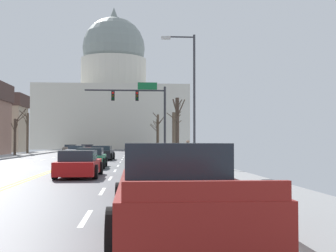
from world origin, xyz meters
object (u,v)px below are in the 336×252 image
Objects in this scene: sedan_near_01 at (141,156)px; sedan_near_02 at (91,158)px; sedan_oncoming_00 at (77,151)px; sedan_oncoming_02 at (70,148)px; pedestrian_00 at (188,151)px; signal_gantry at (143,104)px; sedan_near_04 at (161,174)px; bicycle_parked at (181,160)px; sedan_near_00 at (102,153)px; pickup_truck_near_05 at (178,195)px; street_lamp_right at (190,89)px; sedan_oncoming_01 at (87,149)px; sedan_near_03 at (79,165)px.

sedan_near_01 is 0.97× the size of sedan_near_02.
sedan_oncoming_00 is 0.99× the size of sedan_oncoming_02.
signal_gantry is at bearing 99.18° from pedestrian_00.
sedan_oncoming_00 is (-7.19, 36.32, -0.02)m from sedan_near_04.
signal_gantry reaches higher than bicycle_parked.
sedan_near_01 is at bearing 90.99° from sedan_near_04.
sedan_near_00 is at bearing 115.91° from bicycle_parked.
sedan_near_00 is 32.63m from pickup_truck_near_05.
pickup_truck_near_05 is (-2.66, -19.30, -4.12)m from street_lamp_right.
sedan_oncoming_01 is 0.99× the size of sedan_oncoming_02.
pickup_truck_near_05 is (-0.12, -6.83, 0.15)m from sedan_near_04.
bicycle_parked is at bearing 83.74° from pickup_truck_near_05.
signal_gantry reaches higher than sedan_near_01.
sedan_oncoming_01 reaches higher than sedan_oncoming_00.
sedan_oncoming_00 is 2.79× the size of pedestrian_00.
sedan_near_02 is 1.02× the size of sedan_near_04.
bicycle_parked is (2.25, 20.56, -0.24)m from pickup_truck_near_05.
pickup_truck_near_05 reaches higher than sedan_oncoming_01.
street_lamp_right is 1.38× the size of pickup_truck_near_05.
sedan_near_04 is (0.34, -19.52, 0.04)m from sedan_near_01.
sedan_near_03 reaches higher than sedan_oncoming_02.
sedan_near_00 is 6.93m from sedan_near_01.
sedan_near_01 is 0.99× the size of sedan_near_04.
sedan_oncoming_02 is at bearing 99.39° from pickup_truck_near_05.
sedan_near_01 is 1.02× the size of sedan_oncoming_00.
sedan_oncoming_00 is at bearing 97.26° from sedan_near_03.
sedan_near_02 is (-3.60, -15.57, -4.73)m from signal_gantry.
bicycle_parked is at bearing 107.83° from street_lamp_right.
bicycle_parked is at bearing -161.68° from pedestrian_00.
sedan_near_04 reaches higher than sedan_oncoming_01.
sedan_near_01 is 1.00× the size of sedan_near_03.
bicycle_parked is (-0.44, -0.14, -0.53)m from pedestrian_00.
sedan_oncoming_01 is 37.03m from pedestrian_00.
sedan_near_03 is 13.72m from pickup_truck_near_05.
bicycle_parked is at bearing -66.92° from sedan_near_01.
street_lamp_right is 1.76× the size of sedan_near_01.
sedan_near_04 reaches higher than sedan_oncoming_00.
sedan_oncoming_00 is at bearing 112.18° from sedan_near_01.
sedan_oncoming_02 is (-7.24, 43.81, -0.03)m from sedan_near_02.
sedan_near_04 is at bearing -101.47° from street_lamp_right.
sedan_near_02 is 2.65× the size of bicycle_parked.
sedan_oncoming_02 is at bearing 106.41° from street_lamp_right.
pickup_truck_near_05 reaches higher than sedan_near_04.
pedestrian_00 reaches higher than sedan_near_03.
bicycle_parked is at bearing -82.45° from signal_gantry.
sedan_oncoming_02 is 2.53× the size of bicycle_parked.
sedan_near_04 is 50.09m from sedan_oncoming_01.
sedan_near_00 reaches higher than sedan_oncoming_00.
sedan_near_01 is 1.03× the size of sedan_oncoming_01.
street_lamp_right is at bearing -75.09° from sedan_oncoming_01.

